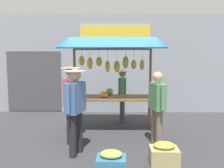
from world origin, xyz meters
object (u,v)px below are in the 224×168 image
Objects in this scene: shopper_in_striped_shirt at (157,104)px; market_stall at (112,71)px; produce_crate_near at (164,154)px; shopper_with_ponytail at (71,97)px; shopper_with_shopping_bag at (76,104)px; vendor_with_sunhat at (122,92)px; produce_crate_side at (111,164)px.

market_stall is at bearing 26.27° from shopper_in_striped_shirt.
shopper_with_ponytail is at bearing -31.80° from produce_crate_near.
shopper_in_striped_shirt reaches higher than produce_crate_near.
shopper_with_shopping_bag is at bearing 69.11° from market_stall.
produce_crate_near is at bearing 16.58° from vendor_with_sunhat.
produce_crate_near is (-0.96, 2.18, -1.36)m from market_stall.
vendor_with_sunhat is 3.40m from produce_crate_side.
produce_crate_side is (0.93, 0.44, 0.01)m from produce_crate_near.
produce_crate_near is (-0.66, 2.87, -0.72)m from vendor_with_sunhat.
shopper_with_shopping_bag reaches higher than produce_crate_side.
vendor_with_sunhat reaches higher than produce_crate_near.
shopper_with_ponytail is 3.41× the size of produce_crate_near.
shopper_with_ponytail is (0.89, 1.04, -0.53)m from market_stall.
shopper_in_striped_shirt is at bearing 23.29° from vendor_with_sunhat.
shopper_in_striped_shirt is at bearing -90.00° from shopper_with_ponytail.
produce_crate_side is at bearing 132.92° from shopper_in_striped_shirt.
market_stall is 1.48× the size of shopper_with_shopping_bag.
shopper_with_shopping_bag reaches higher than shopper_in_striped_shirt.
market_stall reaches higher than shopper_in_striped_shirt.
produce_crate_near is at bearing -115.60° from shopper_with_ponytail.
shopper_in_striped_shirt is 3.36× the size of produce_crate_side.
shopper_with_shopping_bag is (0.97, 2.44, 0.09)m from vendor_with_sunhat.
shopper_with_shopping_bag is 3.34× the size of produce_crate_near.
shopper_in_striped_shirt is 1.83m from produce_crate_side.
shopper_with_ponytail reaches higher than produce_crate_side.
shopper_with_shopping_bag is 0.75m from shopper_with_ponytail.
shopper_in_striped_shirt is at bearing -124.80° from produce_crate_side.
shopper_in_striped_shirt is at bearing -91.91° from produce_crate_near.
market_stall is at bearing -4.19° from shopper_with_shopping_bag.
produce_crate_side is at bearing -124.24° from shopper_with_shopping_bag.
shopper_in_striped_shirt is (-0.99, 1.24, -0.63)m from market_stall.
produce_crate_side is (0.96, 1.38, -0.72)m from shopper_in_striped_shirt.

